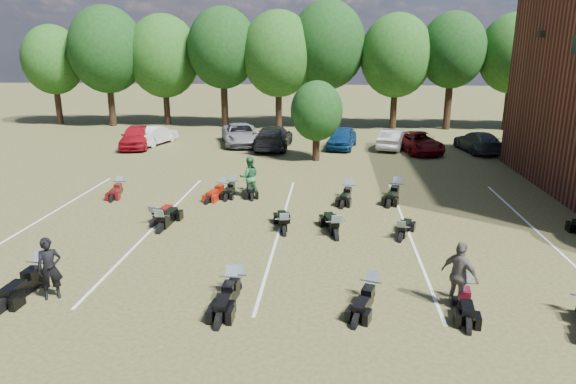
# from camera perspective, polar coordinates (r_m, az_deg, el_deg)

# --- Properties ---
(ground) EXTENTS (160.00, 160.00, 0.00)m
(ground) POSITION_cam_1_polar(r_m,az_deg,el_deg) (17.50, 7.99, -7.60)
(ground) COLOR brown
(ground) RESTS_ON ground
(car_0) EXTENTS (2.66, 4.92, 1.59)m
(car_0) POSITION_cam_1_polar(r_m,az_deg,el_deg) (37.77, -16.46, 5.94)
(car_0) COLOR maroon
(car_0) RESTS_ON ground
(car_1) EXTENTS (2.48, 4.41, 1.38)m
(car_1) POSITION_cam_1_polar(r_m,az_deg,el_deg) (38.77, -14.58, 6.16)
(car_1) COLOR #B3B3B8
(car_1) RESTS_ON ground
(car_2) EXTENTS (3.84, 5.86, 1.50)m
(car_2) POSITION_cam_1_polar(r_m,az_deg,el_deg) (37.57, -5.29, 6.40)
(car_2) COLOR gray
(car_2) RESTS_ON ground
(car_3) EXTENTS (2.42, 5.60, 1.61)m
(car_3) POSITION_cam_1_polar(r_m,az_deg,el_deg) (35.87, -1.63, 6.09)
(car_3) COLOR black
(car_3) RESTS_ON ground
(car_4) EXTENTS (2.42, 4.55, 1.47)m
(car_4) POSITION_cam_1_polar(r_m,az_deg,el_deg) (36.30, 6.01, 6.03)
(car_4) COLOR navy
(car_4) RESTS_ON ground
(car_5) EXTENTS (2.63, 4.44, 1.38)m
(car_5) POSITION_cam_1_polar(r_m,az_deg,el_deg) (36.57, 11.58, 5.79)
(car_5) COLOR #ABABA7
(car_5) RESTS_ON ground
(car_6) EXTENTS (3.09, 5.14, 1.34)m
(car_6) POSITION_cam_1_polar(r_m,az_deg,el_deg) (35.79, 14.38, 5.36)
(car_6) COLOR #570409
(car_6) RESTS_ON ground
(car_7) EXTENTS (2.63, 5.00, 1.38)m
(car_7) POSITION_cam_1_polar(r_m,az_deg,el_deg) (37.10, 20.37, 5.26)
(car_7) COLOR #35363A
(car_7) RESTS_ON ground
(person_black) EXTENTS (0.79, 0.69, 1.82)m
(person_black) POSITION_cam_1_polar(r_m,az_deg,el_deg) (16.07, -24.97, -7.72)
(person_black) COLOR black
(person_black) RESTS_ON ground
(person_green) EXTENTS (1.12, 0.98, 1.96)m
(person_green) POSITION_cam_1_polar(r_m,az_deg,el_deg) (24.27, -4.31, 1.68)
(person_green) COLOR #296F3D
(person_green) RESTS_ON ground
(person_grey) EXTENTS (1.11, 1.13, 1.92)m
(person_grey) POSITION_cam_1_polar(r_m,az_deg,el_deg) (14.81, 18.53, -8.80)
(person_grey) COLOR #58504B
(person_grey) RESTS_ON ground
(motorcycle_1) EXTENTS (0.89, 2.49, 1.37)m
(motorcycle_1) POSITION_cam_1_polar(r_m,az_deg,el_deg) (17.55, -25.76, -9.07)
(motorcycle_1) COLOR black
(motorcycle_1) RESTS_ON ground
(motorcycle_2) EXTENTS (0.91, 2.14, 1.16)m
(motorcycle_2) POSITION_cam_1_polar(r_m,az_deg,el_deg) (15.37, -5.67, -11.02)
(motorcycle_2) COLOR black
(motorcycle_2) RESTS_ON ground
(motorcycle_3) EXTENTS (0.75, 2.25, 1.25)m
(motorcycle_3) POSITION_cam_1_polar(r_m,az_deg,el_deg) (15.16, -6.26, -11.43)
(motorcycle_3) COLOR black
(motorcycle_3) RESTS_ON ground
(motorcycle_4) EXTENTS (1.28, 2.18, 1.16)m
(motorcycle_4) POSITION_cam_1_polar(r_m,az_deg,el_deg) (15.07, 9.14, -11.73)
(motorcycle_4) COLOR black
(motorcycle_4) RESTS_ON ground
(motorcycle_5) EXTENTS (0.96, 2.22, 1.20)m
(motorcycle_5) POSITION_cam_1_polar(r_m,az_deg,el_deg) (15.58, 18.73, -11.46)
(motorcycle_5) COLOR black
(motorcycle_5) RESTS_ON ground
(motorcycle_7) EXTENTS (0.93, 2.15, 1.16)m
(motorcycle_7) POSITION_cam_1_polar(r_m,az_deg,el_deg) (21.33, -14.60, -3.59)
(motorcycle_7) COLOR maroon
(motorcycle_7) RESTS_ON ground
(motorcycle_9) EXTENTS (0.84, 2.36, 1.30)m
(motorcycle_9) POSITION_cam_1_polar(r_m,az_deg,el_deg) (20.57, -13.92, -4.28)
(motorcycle_9) COLOR black
(motorcycle_9) RESTS_ON ground
(motorcycle_10) EXTENTS (1.20, 2.48, 1.33)m
(motorcycle_10) POSITION_cam_1_polar(r_m,az_deg,el_deg) (19.38, 5.29, -5.12)
(motorcycle_10) COLOR black
(motorcycle_10) RESTS_ON ground
(motorcycle_11) EXTENTS (1.06, 2.30, 1.23)m
(motorcycle_11) POSITION_cam_1_polar(r_m,az_deg,el_deg) (19.71, -0.44, -4.69)
(motorcycle_11) COLOR black
(motorcycle_11) RESTS_ON ground
(motorcycle_12) EXTENTS (1.23, 2.10, 1.12)m
(motorcycle_12) POSITION_cam_1_polar(r_m,az_deg,el_deg) (19.54, 12.41, -5.27)
(motorcycle_12) COLOR black
(motorcycle_12) RESTS_ON ground
(motorcycle_14) EXTENTS (0.92, 2.11, 1.14)m
(motorcycle_14) POSITION_cam_1_polar(r_m,az_deg,el_deg) (26.51, -18.13, -0.05)
(motorcycle_14) COLOR #4B0A0E
(motorcycle_14) RESTS_ON ground
(motorcycle_15) EXTENTS (1.15, 2.20, 1.17)m
(motorcycle_15) POSITION_cam_1_polar(r_m,az_deg,el_deg) (25.06, -7.28, -0.27)
(motorcycle_15) COLOR #9B1C0B
(motorcycle_15) RESTS_ON ground
(motorcycle_16) EXTENTS (0.69, 2.04, 1.13)m
(motorcycle_16) POSITION_cam_1_polar(r_m,az_deg,el_deg) (25.46, -6.15, 0.02)
(motorcycle_16) COLOR black
(motorcycle_16) RESTS_ON ground
(motorcycle_17) EXTENTS (1.14, 2.21, 1.18)m
(motorcycle_17) POSITION_cam_1_polar(r_m,az_deg,el_deg) (25.52, -4.30, 0.12)
(motorcycle_17) COLOR black
(motorcycle_17) RESTS_ON ground
(motorcycle_18) EXTENTS (1.41, 2.48, 1.32)m
(motorcycle_18) POSITION_cam_1_polar(r_m,az_deg,el_deg) (25.00, 11.89, -0.53)
(motorcycle_18) COLOR black
(motorcycle_18) RESTS_ON ground
(motorcycle_19) EXTENTS (1.15, 2.33, 1.25)m
(motorcycle_19) POSITION_cam_1_polar(r_m,az_deg,el_deg) (24.49, 6.76, -0.64)
(motorcycle_19) COLOR black
(motorcycle_19) RESTS_ON ground
(tree_line) EXTENTS (56.00, 6.00, 9.79)m
(tree_line) POSITION_cam_1_polar(r_m,az_deg,el_deg) (45.03, 5.16, 15.10)
(tree_line) COLOR black
(tree_line) RESTS_ON ground
(young_tree_midfield) EXTENTS (3.20, 3.20, 4.70)m
(young_tree_midfield) POSITION_cam_1_polar(r_m,az_deg,el_deg) (31.78, 3.20, 8.97)
(young_tree_midfield) COLOR black
(young_tree_midfield) RESTS_ON ground
(parking_lines) EXTENTS (20.10, 14.00, 0.01)m
(parking_lines) POSITION_cam_1_polar(r_m,az_deg,el_deg) (20.35, -0.90, -3.99)
(parking_lines) COLOR silver
(parking_lines) RESTS_ON ground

